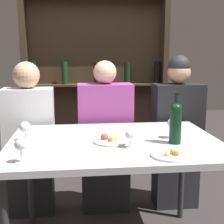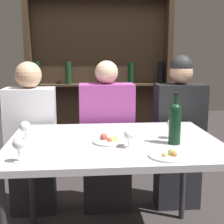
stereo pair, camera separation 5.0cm
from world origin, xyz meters
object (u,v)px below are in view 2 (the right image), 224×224
(wine_glass_2, at_px, (172,124))
(food_plate_0, at_px, (110,140))
(wine_bottle, at_px, (175,121))
(seated_person_center, at_px, (107,142))
(wine_glass_1, at_px, (25,127))
(food_plate_1, at_px, (170,155))
(seated_person_right, at_px, (179,136))
(wine_glass_0, at_px, (129,135))
(wine_glass_3, at_px, (19,145))
(seated_person_left, at_px, (32,143))

(wine_glass_2, xyz_separation_m, food_plate_0, (-0.39, -0.05, -0.08))
(wine_bottle, xyz_separation_m, seated_person_center, (-0.35, 0.75, -0.33))
(wine_glass_1, relative_size, food_plate_1, 0.55)
(wine_glass_2, bearing_deg, wine_bottle, -99.27)
(wine_glass_1, bearing_deg, seated_person_right, 26.80)
(food_plate_1, bearing_deg, wine_glass_0, 137.28)
(wine_glass_2, bearing_deg, wine_glass_3, -157.82)
(wine_glass_0, bearing_deg, wine_glass_1, 160.15)
(wine_glass_1, bearing_deg, wine_glass_3, -83.93)
(wine_glass_3, height_order, food_plate_1, wine_glass_3)
(wine_glass_0, xyz_separation_m, seated_person_center, (-0.07, 0.80, -0.27))
(wine_bottle, distance_m, seated_person_left, 1.26)
(wine_glass_3, distance_m, food_plate_0, 0.57)
(wine_bottle, relative_size, wine_glass_1, 2.58)
(food_plate_0, height_order, food_plate_1, food_plate_0)
(seated_person_left, relative_size, seated_person_right, 0.96)
(food_plate_0, xyz_separation_m, seated_person_center, (0.03, 0.68, -0.21))
(wine_bottle, height_order, wine_glass_1, wine_bottle)
(wine_glass_1, relative_size, food_plate_0, 0.55)
(food_plate_0, bearing_deg, seated_person_left, 130.65)
(wine_glass_0, relative_size, food_plate_1, 0.50)
(wine_glass_1, relative_size, wine_glass_2, 0.92)
(seated_person_center, bearing_deg, wine_glass_2, -59.94)
(seated_person_right, bearing_deg, wine_glass_1, -153.20)
(food_plate_1, distance_m, seated_person_left, 1.32)
(wine_glass_1, height_order, wine_glass_3, wine_glass_3)
(wine_glass_2, bearing_deg, food_plate_1, -107.57)
(wine_glass_1, distance_m, food_plate_0, 0.53)
(wine_bottle, distance_m, wine_glass_3, 0.88)
(wine_glass_3, xyz_separation_m, seated_person_left, (-0.11, 0.98, -0.28))
(wine_glass_1, distance_m, wine_glass_2, 0.91)
(wine_bottle, relative_size, wine_glass_3, 2.49)
(wine_glass_0, relative_size, seated_person_left, 0.09)
(wine_bottle, bearing_deg, seated_person_right, 70.73)
(wine_glass_2, height_order, food_plate_1, wine_glass_2)
(wine_bottle, bearing_deg, seated_person_left, 142.11)
(wine_bottle, relative_size, seated_person_left, 0.24)
(wine_glass_0, bearing_deg, food_plate_0, 127.76)
(wine_glass_1, bearing_deg, food_plate_1, -26.26)
(seated_person_left, height_order, seated_person_right, seated_person_right)
(food_plate_0, relative_size, seated_person_left, 0.17)
(food_plate_0, bearing_deg, wine_bottle, -10.14)
(food_plate_1, height_order, seated_person_right, seated_person_right)
(wine_glass_1, height_order, seated_person_center, seated_person_center)
(wine_glass_3, bearing_deg, wine_glass_0, 17.67)
(wine_glass_0, bearing_deg, food_plate_1, -42.72)
(wine_bottle, xyz_separation_m, food_plate_1, (-0.09, -0.23, -0.13))
(food_plate_0, bearing_deg, seated_person_center, 87.53)
(wine_glass_2, height_order, wine_glass_3, wine_glass_2)
(wine_bottle, bearing_deg, wine_glass_2, 80.73)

